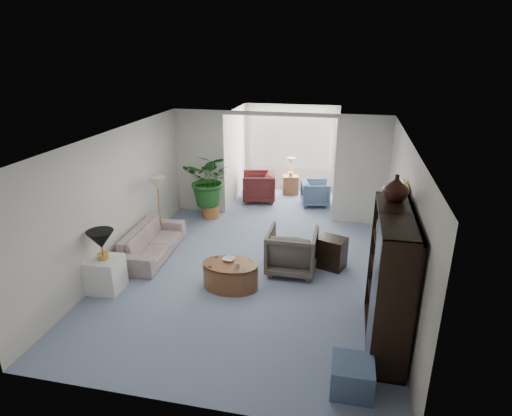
% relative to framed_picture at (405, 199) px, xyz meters
% --- Properties ---
extents(floor, '(6.00, 6.00, 0.00)m').
position_rel_framed_picture_xyz_m(floor, '(-2.46, 0.10, -1.70)').
color(floor, gray).
rests_on(floor, ground).
extents(sunroom_floor, '(2.60, 2.60, 0.00)m').
position_rel_framed_picture_xyz_m(sunroom_floor, '(-2.46, 4.20, -1.70)').
color(sunroom_floor, gray).
rests_on(sunroom_floor, ground).
extents(back_pier_left, '(1.20, 0.12, 2.50)m').
position_rel_framed_picture_xyz_m(back_pier_left, '(-4.36, 3.10, -0.45)').
color(back_pier_left, silver).
rests_on(back_pier_left, ground).
extents(back_pier_right, '(1.20, 0.12, 2.50)m').
position_rel_framed_picture_xyz_m(back_pier_right, '(-0.56, 3.10, -0.45)').
color(back_pier_right, silver).
rests_on(back_pier_right, ground).
extents(back_header, '(2.60, 0.12, 0.10)m').
position_rel_framed_picture_xyz_m(back_header, '(-2.46, 3.10, 0.75)').
color(back_header, silver).
rests_on(back_header, back_pier_left).
extents(window_pane, '(2.20, 0.02, 1.50)m').
position_rel_framed_picture_xyz_m(window_pane, '(-2.46, 5.28, -0.30)').
color(window_pane, white).
extents(window_blinds, '(2.20, 0.02, 1.50)m').
position_rel_framed_picture_xyz_m(window_blinds, '(-2.46, 5.25, -0.30)').
color(window_blinds, white).
extents(framed_picture, '(0.04, 0.50, 0.40)m').
position_rel_framed_picture_xyz_m(framed_picture, '(0.00, 0.00, 0.00)').
color(framed_picture, '#BBB296').
extents(sofa, '(0.84, 1.95, 0.56)m').
position_rel_framed_picture_xyz_m(sofa, '(-4.51, 0.54, -1.42)').
color(sofa, '#BDB4A0').
rests_on(sofa, ground).
extents(end_table, '(0.55, 0.55, 0.58)m').
position_rel_framed_picture_xyz_m(end_table, '(-4.71, -0.81, -1.41)').
color(end_table, white).
rests_on(end_table, ground).
extents(table_lamp, '(0.44, 0.44, 0.30)m').
position_rel_framed_picture_xyz_m(table_lamp, '(-4.71, -0.81, -0.77)').
color(table_lamp, black).
rests_on(table_lamp, end_table).
extents(floor_lamp, '(0.36, 0.36, 0.28)m').
position_rel_framed_picture_xyz_m(floor_lamp, '(-4.65, 1.28, -0.45)').
color(floor_lamp, beige).
rests_on(floor_lamp, ground).
extents(coffee_table, '(1.11, 1.11, 0.45)m').
position_rel_framed_picture_xyz_m(coffee_table, '(-2.69, -0.30, -1.47)').
color(coffee_table, brown).
rests_on(coffee_table, ground).
extents(coffee_bowl, '(0.23, 0.23, 0.05)m').
position_rel_framed_picture_xyz_m(coffee_bowl, '(-2.74, -0.20, -1.23)').
color(coffee_bowl, silver).
rests_on(coffee_bowl, coffee_table).
extents(coffee_cup, '(0.11, 0.11, 0.09)m').
position_rel_framed_picture_xyz_m(coffee_cup, '(-2.54, -0.40, -1.20)').
color(coffee_cup, beige).
rests_on(coffee_cup, coffee_table).
extents(wingback_chair, '(0.87, 0.90, 0.81)m').
position_rel_framed_picture_xyz_m(wingback_chair, '(-1.75, 0.50, -1.29)').
color(wingback_chair, '#635A4E').
rests_on(wingback_chair, ground).
extents(side_table_dark, '(0.59, 0.54, 0.59)m').
position_rel_framed_picture_xyz_m(side_table_dark, '(-1.05, 0.80, -1.41)').
color(side_table_dark, black).
rests_on(side_table_dark, ground).
extents(entertainment_cabinet, '(0.46, 1.72, 1.91)m').
position_rel_framed_picture_xyz_m(entertainment_cabinet, '(-0.23, -1.21, -0.75)').
color(entertainment_cabinet, black).
rests_on(entertainment_cabinet, ground).
extents(cabinet_urn, '(0.35, 0.35, 0.36)m').
position_rel_framed_picture_xyz_m(cabinet_urn, '(-0.23, -0.71, 0.39)').
color(cabinet_urn, black).
rests_on(cabinet_urn, entertainment_cabinet).
extents(ottoman, '(0.50, 0.50, 0.40)m').
position_rel_framed_picture_xyz_m(ottoman, '(-0.65, -2.26, -1.50)').
color(ottoman, slate).
rests_on(ottoman, ground).
extents(plant_pot, '(0.40, 0.40, 0.32)m').
position_rel_framed_picture_xyz_m(plant_pot, '(-4.00, 2.70, -1.54)').
color(plant_pot, '#A96631').
rests_on(plant_pot, ground).
extents(house_plant, '(1.14, 0.99, 1.27)m').
position_rel_framed_picture_xyz_m(house_plant, '(-4.00, 2.70, -0.74)').
color(house_plant, '#1E551D').
rests_on(house_plant, plant_pot).
extents(sunroom_chair_blue, '(0.83, 0.81, 0.64)m').
position_rel_framed_picture_xyz_m(sunroom_chair_blue, '(-1.63, 4.11, -1.38)').
color(sunroom_chair_blue, slate).
rests_on(sunroom_chair_blue, ground).
extents(sunroom_chair_maroon, '(1.00, 0.98, 0.77)m').
position_rel_framed_picture_xyz_m(sunroom_chair_maroon, '(-3.13, 4.11, -1.31)').
color(sunroom_chair_maroon, '#5A231E').
rests_on(sunroom_chair_maroon, ground).
extents(sunroom_table, '(0.48, 0.41, 0.52)m').
position_rel_framed_picture_xyz_m(sunroom_table, '(-2.38, 4.86, -1.44)').
color(sunroom_table, brown).
rests_on(sunroom_table, ground).
extents(shelf_clutter, '(0.30, 1.16, 1.06)m').
position_rel_framed_picture_xyz_m(shelf_clutter, '(-0.28, -1.27, -0.72)').
color(shelf_clutter, '#383533').
rests_on(shelf_clutter, entertainment_cabinet).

